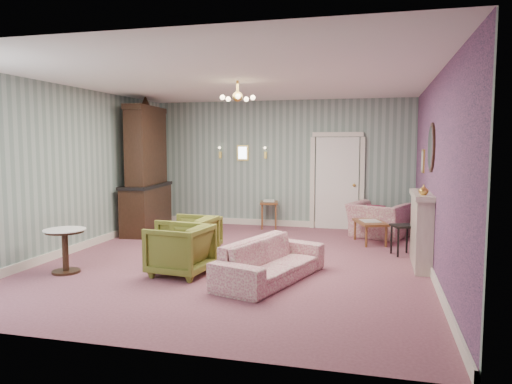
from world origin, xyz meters
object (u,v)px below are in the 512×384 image
(fireplace, at_px, (421,229))
(pedestal_table, at_px, (65,251))
(olive_chair_b, at_px, (188,236))
(dresser, at_px, (146,166))
(wingback_chair, at_px, (378,214))
(side_table_black, at_px, (403,240))
(sofa_chintz, at_px, (271,253))
(olive_chair_a, at_px, (180,247))
(olive_chair_c, at_px, (200,232))
(coffee_table, at_px, (370,232))

(fireplace, xyz_separation_m, pedestal_table, (-5.13, -1.73, -0.25))
(olive_chair_b, height_order, dresser, dresser)
(wingback_chair, relative_size, dresser, 0.38)
(pedestal_table, bearing_deg, side_table_black, 26.11)
(sofa_chintz, bearing_deg, olive_chair_a, 110.13)
(olive_chair_b, xyz_separation_m, pedestal_table, (-1.48, -1.13, -0.08))
(wingback_chair, height_order, dresser, dresser)
(olive_chair_b, height_order, olive_chair_c, olive_chair_b)
(olive_chair_b, relative_size, side_table_black, 1.53)
(olive_chair_a, xyz_separation_m, wingback_chair, (2.80, 3.70, 0.06))
(coffee_table, height_order, pedestal_table, pedestal_table)
(olive_chair_b, height_order, fireplace, fireplace)
(olive_chair_a, xyz_separation_m, dresser, (-2.07, 3.02, 1.03))
(coffee_table, bearing_deg, olive_chair_a, -131.32)
(olive_chair_a, distance_m, side_table_black, 3.82)
(dresser, relative_size, coffee_table, 3.37)
(sofa_chintz, relative_size, pedestal_table, 2.96)
(pedestal_table, bearing_deg, dresser, 96.43)
(fireplace, bearing_deg, olive_chair_b, -170.78)
(wingback_chair, height_order, fireplace, fireplace)
(sofa_chintz, distance_m, dresser, 4.64)
(wingback_chair, bearing_deg, olive_chair_b, 67.56)
(wingback_chair, distance_m, coffee_table, 0.75)
(side_table_black, height_order, pedestal_table, pedestal_table)
(olive_chair_c, height_order, pedestal_table, olive_chair_c)
(olive_chair_c, xyz_separation_m, sofa_chintz, (1.63, -1.53, 0.05))
(olive_chair_b, xyz_separation_m, olive_chair_c, (-0.07, 0.76, -0.07))
(olive_chair_c, relative_size, fireplace, 0.48)
(fireplace, xyz_separation_m, side_table_black, (-0.24, 0.67, -0.31))
(dresser, bearing_deg, olive_chair_a, -61.23)
(olive_chair_c, relative_size, pedestal_table, 1.01)
(olive_chair_b, height_order, sofa_chintz, olive_chair_b)
(coffee_table, bearing_deg, olive_chair_b, -142.53)
(olive_chair_a, distance_m, olive_chair_c, 1.61)
(coffee_table, bearing_deg, dresser, 179.82)
(fireplace, bearing_deg, pedestal_table, -161.39)
(dresser, bearing_deg, fireplace, -21.93)
(olive_chair_b, bearing_deg, coffee_table, 131.55)
(coffee_table, bearing_deg, olive_chair_c, -154.02)
(olive_chair_a, relative_size, pedestal_table, 1.23)
(coffee_table, bearing_deg, sofa_chintz, -113.81)
(dresser, relative_size, fireplace, 2.05)
(pedestal_table, bearing_deg, fireplace, 18.61)
(side_table_black, distance_m, pedestal_table, 5.45)
(olive_chair_c, relative_size, side_table_black, 1.26)
(sofa_chintz, bearing_deg, dresser, 66.79)
(side_table_black, xyz_separation_m, pedestal_table, (-4.90, -2.40, 0.07))
(olive_chair_b, distance_m, wingback_chair, 4.17)
(dresser, height_order, side_table_black, dresser)
(fireplace, bearing_deg, side_table_black, 109.54)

